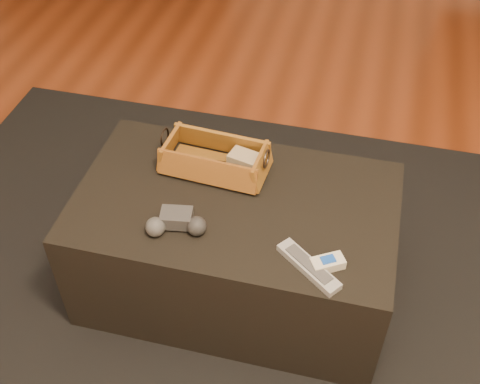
% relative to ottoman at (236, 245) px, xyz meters
% --- Properties ---
extents(floor, '(5.00, 5.50, 0.01)m').
position_rel_ottoman_xyz_m(floor, '(-0.17, -0.16, -0.23)').
color(floor, brown).
rests_on(floor, ground).
extents(area_rug, '(2.60, 2.00, 0.01)m').
position_rel_ottoman_xyz_m(area_rug, '(-0.00, -0.05, -0.22)').
color(area_rug, black).
rests_on(area_rug, floor).
extents(ottoman, '(1.00, 0.60, 0.42)m').
position_rel_ottoman_xyz_m(ottoman, '(0.00, 0.00, 0.00)').
color(ottoman, black).
rests_on(ottoman, area_rug).
extents(tv_remote, '(0.18, 0.05, 0.02)m').
position_rel_ottoman_xyz_m(tv_remote, '(-0.12, 0.11, 0.23)').
color(tv_remote, black).
rests_on(tv_remote, wicker_basket).
extents(cloth_bundle, '(0.11, 0.09, 0.05)m').
position_rel_ottoman_xyz_m(cloth_bundle, '(-0.01, 0.14, 0.25)').
color(cloth_bundle, tan).
rests_on(cloth_bundle, wicker_basket).
extents(wicker_basket, '(0.36, 0.21, 0.12)m').
position_rel_ottoman_xyz_m(wicker_basket, '(-0.10, 0.13, 0.25)').
color(wicker_basket, brown).
rests_on(wicker_basket, ottoman).
extents(game_controller, '(0.19, 0.12, 0.06)m').
position_rel_ottoman_xyz_m(game_controller, '(-0.14, -0.16, 0.24)').
color(game_controller, '#343437').
rests_on(game_controller, ottoman).
extents(silver_remote, '(0.20, 0.17, 0.02)m').
position_rel_ottoman_xyz_m(silver_remote, '(0.26, -0.21, 0.22)').
color(silver_remote, '#ABADB3').
rests_on(silver_remote, ottoman).
extents(cream_gadget, '(0.10, 0.09, 0.03)m').
position_rel_ottoman_xyz_m(cream_gadget, '(0.31, -0.19, 0.23)').
color(cream_gadget, beige).
rests_on(cream_gadget, ottoman).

